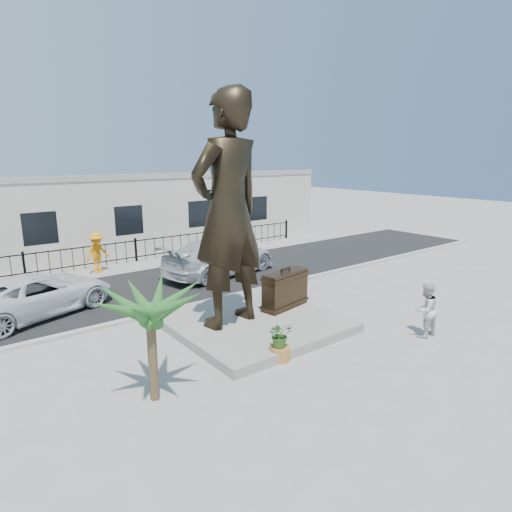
{
  "coord_description": "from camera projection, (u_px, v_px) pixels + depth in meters",
  "views": [
    {
      "loc": [
        -8.73,
        -9.34,
        5.64
      ],
      "look_at": [
        0.0,
        2.0,
        2.3
      ],
      "focal_mm": 30.0,
      "sensor_mm": 36.0,
      "label": 1
    }
  ],
  "objects": [
    {
      "name": "curb",
      "position": [
        218.0,
        299.0,
        17.13
      ],
      "size": [
        40.0,
        0.25,
        0.12
      ],
      "primitive_type": "cube",
      "color": "#A5A399",
      "rests_on": "ground"
    },
    {
      "name": "palm_tree",
      "position": [
        155.0,
        399.0,
        10.2
      ],
      "size": [
        1.8,
        1.8,
        3.2
      ],
      "primitive_type": null,
      "color": "#235820",
      "rests_on": "ground"
    },
    {
      "name": "plinth",
      "position": [
        253.0,
        322.0,
        14.5
      ],
      "size": [
        5.2,
        5.2,
        0.3
      ],
      "primitive_type": "cube",
      "color": "gray",
      "rests_on": "ground"
    },
    {
      "name": "ground",
      "position": [
        294.0,
        337.0,
        13.68
      ],
      "size": [
        100.0,
        100.0,
        0.0
      ],
      "primitive_type": "plane",
      "color": "#9E9991",
      "rests_on": "ground"
    },
    {
      "name": "statue",
      "position": [
        228.0,
        211.0,
        13.26
      ],
      "size": [
        2.92,
        2.15,
        7.37
      ],
      "primitive_type": "imported",
      "rotation": [
        0.0,
        0.0,
        3.29
      ],
      "color": "black",
      "rests_on": "plinth"
    },
    {
      "name": "car_white",
      "position": [
        37.0,
        294.0,
        15.5
      ],
      "size": [
        5.94,
        4.15,
        1.51
      ],
      "primitive_type": "imported",
      "rotation": [
        0.0,
        0.0,
        1.91
      ],
      "color": "silver",
      "rests_on": "street"
    },
    {
      "name": "planter",
      "position": [
        280.0,
        353.0,
        12.1
      ],
      "size": [
        0.56,
        0.56,
        0.4
      ],
      "primitive_type": "cylinder",
      "color": "#B57230",
      "rests_on": "ground"
    },
    {
      "name": "shrub",
      "position": [
        280.0,
        334.0,
        11.97
      ],
      "size": [
        0.83,
        0.78,
        0.75
      ],
      "primitive_type": "imported",
      "rotation": [
        0.0,
        0.0,
        -0.35
      ],
      "color": "#2E5B1D",
      "rests_on": "planter"
    },
    {
      "name": "street",
      "position": [
        177.0,
        281.0,
        19.85
      ],
      "size": [
        40.0,
        7.0,
        0.01
      ],
      "primitive_type": "cube",
      "color": "black",
      "rests_on": "ground"
    },
    {
      "name": "worker",
      "position": [
        97.0,
        253.0,
        21.03
      ],
      "size": [
        1.47,
        1.14,
        2.0
      ],
      "primitive_type": "imported",
      "rotation": [
        0.0,
        0.0,
        0.35
      ],
      "color": "orange",
      "rests_on": "far_sidewalk"
    },
    {
      "name": "fence",
      "position": [
        136.0,
        251.0,
        23.41
      ],
      "size": [
        22.0,
        0.1,
        1.2
      ],
      "primitive_type": "cube",
      "color": "black",
      "rests_on": "ground"
    },
    {
      "name": "suitcase",
      "position": [
        285.0,
        289.0,
        15.37
      ],
      "size": [
        1.99,
        0.94,
        1.35
      ],
      "primitive_type": "cube",
      "rotation": [
        0.0,
        0.0,
        0.18
      ],
      "color": "#322315",
      "rests_on": "plinth"
    },
    {
      "name": "building",
      "position": [
        107.0,
        214.0,
        26.29
      ],
      "size": [
        28.0,
        7.0,
        4.4
      ],
      "primitive_type": "cube",
      "color": "silver",
      "rests_on": "ground"
    },
    {
      "name": "tourist",
      "position": [
        425.0,
        310.0,
        13.56
      ],
      "size": [
        0.9,
        0.72,
        1.79
      ],
      "primitive_type": "imported",
      "rotation": [
        0.0,
        0.0,
        3.09
      ],
      "color": "silver",
      "rests_on": "ground"
    },
    {
      "name": "car_silver",
      "position": [
        220.0,
        257.0,
        20.77
      ],
      "size": [
        6.36,
        3.42,
        1.75
      ],
      "primitive_type": "imported",
      "rotation": [
        0.0,
        0.0,
        1.74
      ],
      "color": "silver",
      "rests_on": "street"
    },
    {
      "name": "far_sidewalk",
      "position": [
        142.0,
        264.0,
        22.93
      ],
      "size": [
        40.0,
        2.5,
        0.02
      ],
      "primitive_type": "cube",
      "color": "#9E9991",
      "rests_on": "ground"
    }
  ]
}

